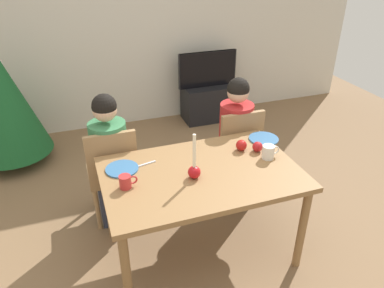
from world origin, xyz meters
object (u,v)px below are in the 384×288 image
Objects in this scene: dining_table at (201,181)px; candle_centerpiece at (194,169)px; plate_left at (122,169)px; mug_left at (126,182)px; tv_stand at (207,103)px; apple_near_candle at (257,147)px; chair_left at (112,170)px; chair_right at (236,148)px; person_right_child at (235,141)px; christmas_tree at (1,98)px; mug_right at (269,152)px; tv at (208,69)px; apple_by_left_plate at (241,145)px; person_left_child at (111,162)px; plate_right at (264,139)px.

candle_centerpiece is (-0.07, -0.05, 0.15)m from dining_table.
plate_left is 0.23m from mug_left.
apple_near_candle reaches higher than tv_stand.
chair_left is 1.13m from chair_right.
person_right_child is 1.83× the size of tv_stand.
christmas_tree is 10.57× the size of mug_right.
tv_stand is 0.47m from tv.
christmas_tree is 16.96× the size of apple_by_left_plate.
plate_left is at bearing 87.19° from mug_left.
person_right_child is 13.55× the size of apple_by_left_plate.
candle_centerpiece is at bearing -153.31° from apple_by_left_plate.
apple_by_left_plate is at bearing 26.69° from candle_centerpiece.
apple_by_left_plate is (0.96, -0.46, 0.22)m from person_left_child.
person_left_child is 0.80× the size of christmas_tree.
person_left_child is at bearing 125.09° from candle_centerpiece.
dining_table is at bearing 1.33° from mug_left.
plate_left is (0.95, -1.73, -0.01)m from christmas_tree.
person_left_child is 1.09m from apple_by_left_plate.
apple_near_candle is at bearing 13.95° from dining_table.
tv_stand is 1.89× the size of candle_centerpiece.
christmas_tree is at bearing 141.96° from plate_right.
person_left_child reaches higher than mug_left.
person_left_child is (-0.56, 0.64, -0.10)m from dining_table.
christmas_tree is 2.57m from apple_by_left_plate.
apple_by_left_plate is at bearing -25.38° from person_left_child.
plate_right is 2.82× the size of apple_by_left_plate.
plate_left is at bearing -85.47° from person_left_child.
dining_table is 2.19× the size of tv_stand.
dining_table is at bearing -156.72° from plate_right.
tv is 5.69× the size of mug_right.
plate_left is (-0.53, 0.21, 0.09)m from dining_table.
chair_right is 0.98m from candle_centerpiece.
apple_near_candle is (1.04, -0.09, 0.03)m from plate_left.
plate_right is 1.76× the size of mug_right.
dining_table is 0.58m from plate_left.
mug_right is (-0.11, -0.27, 0.05)m from plate_right.
candle_centerpiece reaches higher than plate_left.
dining_table is at bearing -47.32° from chair_left.
person_right_child reaches higher than apple_by_left_plate.
chair_right is at bearing -1.64° from person_left_child.
person_left_child is at bearing -132.32° from tv_stand.
mug_right reaches higher than dining_table.
apple_near_candle is (-0.03, 0.12, -0.01)m from mug_right.
christmas_tree is at bearing 147.46° from person_right_child.
candle_centerpiece is 0.62m from mug_right.
plate_left is 0.97× the size of plate_right.
christmas_tree is 4.34× the size of candle_centerpiece.
apple_near_candle is at bearing -24.14° from chair_left.
plate_left and plate_right have the same top height.
tv is (0.38, 1.69, 0.20)m from chair_right.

